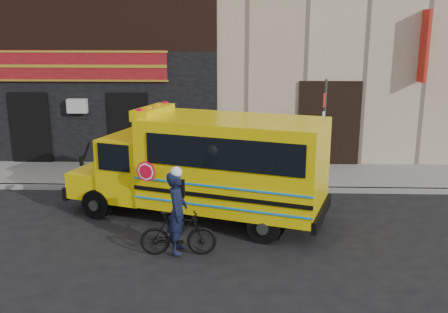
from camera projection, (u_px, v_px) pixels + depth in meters
name	position (u px, v px, depth m)	size (l,w,h in m)	color
ground	(207.00, 222.00, 13.06)	(120.00, 120.00, 0.00)	black
curb	(213.00, 189.00, 15.56)	(40.00, 0.20, 0.15)	gray
sidewalk	(215.00, 175.00, 17.02)	(40.00, 3.00, 0.15)	slate
building	(222.00, 1.00, 21.69)	(20.00, 10.70, 12.00)	tan
school_bus	(209.00, 164.00, 12.88)	(7.22, 4.17, 2.92)	black
sign_pole	(324.00, 129.00, 15.62)	(0.14, 0.28, 3.43)	#3C433E
bicycle	(178.00, 233.00, 11.02)	(0.48, 1.70, 1.02)	black
cyclist	(177.00, 214.00, 10.99)	(0.68, 0.45, 1.86)	black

